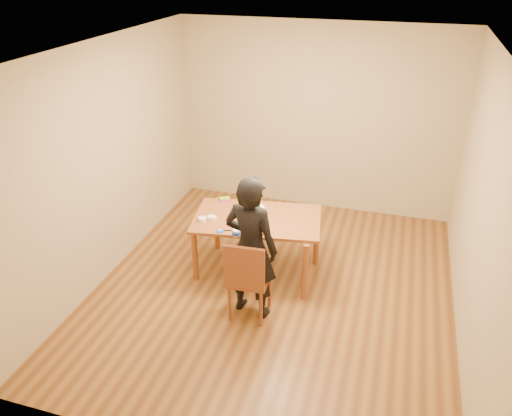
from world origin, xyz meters
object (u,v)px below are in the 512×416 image
(cake_plate, at_px, (256,213))
(person, at_px, (251,248))
(dining_chair, at_px, (250,279))
(cake, at_px, (256,210))
(dining_table, at_px, (257,219))

(cake_plate, distance_m, person, 0.83)
(dining_chair, height_order, cake, cake)
(cake, height_order, person, person)
(cake, bearing_deg, dining_table, -65.90)
(dining_table, height_order, cake_plate, cake_plate)
(cake, xyz_separation_m, person, (0.19, -0.81, 0.00))
(cake_plate, bearing_deg, dining_chair, -77.72)
(cake_plate, height_order, cake, cake)
(dining_chair, xyz_separation_m, cake_plate, (-0.19, 0.86, 0.31))
(cake, relative_size, person, 0.13)
(person, bearing_deg, cake, -66.49)
(dining_chair, bearing_deg, dining_table, 97.46)
(dining_chair, distance_m, cake, 0.94)
(dining_table, height_order, person, person)
(dining_table, height_order, dining_chair, dining_table)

